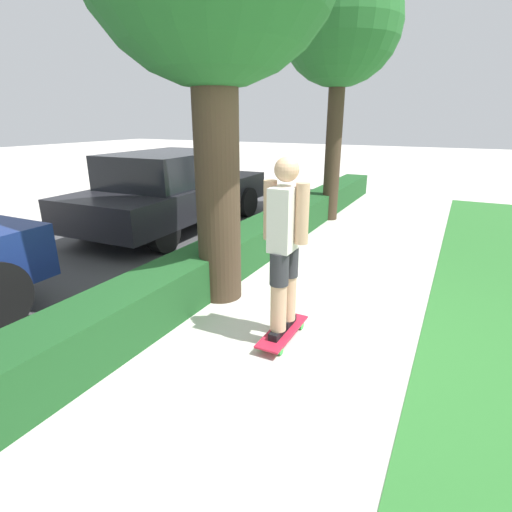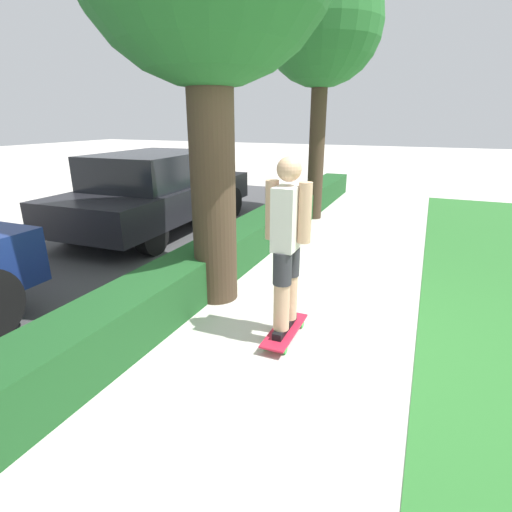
% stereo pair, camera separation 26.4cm
% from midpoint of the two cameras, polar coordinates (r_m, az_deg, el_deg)
% --- Properties ---
extents(ground_plane, '(60.00, 60.00, 0.00)m').
position_cam_midpoint_polar(ground_plane, '(4.25, 6.38, -10.33)').
color(ground_plane, beige).
extents(street_asphalt, '(16.58, 5.00, 0.01)m').
position_cam_midpoint_polar(street_asphalt, '(6.65, -30.70, -1.87)').
color(street_asphalt, '#474749').
rests_on(street_asphalt, ground_plane).
extents(hedge_row, '(16.58, 0.60, 0.53)m').
position_cam_midpoint_polar(hedge_row, '(4.78, -12.16, -3.69)').
color(hedge_row, '#1E5123').
rests_on(hedge_row, ground_plane).
extents(skateboard, '(0.79, 0.24, 0.10)m').
position_cam_midpoint_polar(skateboard, '(4.03, 2.24, -10.67)').
color(skateboard, red).
rests_on(skateboard, ground_plane).
extents(skater_person, '(0.50, 0.43, 1.68)m').
position_cam_midpoint_polar(skater_person, '(3.67, 2.43, 1.81)').
color(skater_person, black).
rests_on(skater_person, skateboard).
extents(tree_far, '(2.29, 2.29, 4.93)m').
position_cam_midpoint_polar(tree_far, '(8.83, 8.51, 29.63)').
color(tree_far, '#423323').
rests_on(tree_far, ground_plane).
extents(parked_car_middle, '(4.62, 2.01, 1.47)m').
position_cam_midpoint_polar(parked_car_middle, '(8.06, -14.82, 9.09)').
color(parked_car_middle, black).
rests_on(parked_car_middle, ground_plane).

